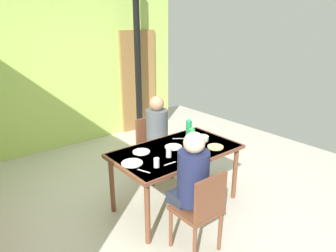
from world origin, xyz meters
TOP-DOWN VIEW (x-y plane):
  - ground_plane at (0.00, 0.00)m, footprint 6.93×6.93m
  - wall_back at (0.00, 2.66)m, footprint 4.77×0.10m
  - door_wooden at (1.59, 2.58)m, footprint 0.80×0.05m
  - stove_pipe_column at (1.41, 2.31)m, footprint 0.12×0.12m
  - dining_table at (0.34, -0.06)m, footprint 1.48×0.85m
  - chair_near_diner at (-0.01, -0.84)m, footprint 0.40×0.40m
  - chair_far_diner at (0.55, 0.72)m, footprint 0.40×0.40m
  - person_near_diner at (-0.01, -0.70)m, footprint 0.30×0.37m
  - person_far_diner at (0.55, 0.58)m, footprint 0.30×0.37m
  - water_bottle_green_near at (0.64, 0.06)m, footprint 0.07×0.07m
  - water_bottle_green_far at (0.53, -0.12)m, footprint 0.07×0.07m
  - serving_bowl_center at (0.78, -0.04)m, footprint 0.17×0.17m
  - dinner_plate_near_left at (-0.26, -0.05)m, footprint 0.23×0.23m
  - dinner_plate_near_right at (0.35, 0.01)m, footprint 0.20×0.20m
  - dinner_plate_far_center at (-0.02, 0.13)m, footprint 0.20×0.20m
  - drinking_glass_by_near_diner at (0.43, -0.41)m, footprint 0.06×0.06m
  - drinking_glass_by_far_diner at (0.14, -0.17)m, footprint 0.06×0.06m
  - drinking_glass_spare_center at (-0.11, -0.28)m, footprint 0.06×0.06m
  - bread_plate_sliced at (0.73, -0.31)m, footprint 0.19×0.19m
  - cutlery_knife_near at (-0.27, -0.27)m, footprint 0.07×0.15m
  - cutlery_fork_near at (0.05, -0.30)m, footprint 0.15×0.02m
  - cutlery_knife_far at (0.58, 0.18)m, footprint 0.13×0.10m

SIDE VIEW (x-z plane):
  - ground_plane at x=0.00m, z-range 0.00..0.00m
  - chair_near_diner at x=-0.01m, z-range 0.06..0.93m
  - chair_far_diner at x=0.55m, z-range 0.06..0.93m
  - dining_table at x=0.34m, z-range 0.30..1.03m
  - cutlery_knife_near at x=-0.27m, z-range 0.74..0.74m
  - cutlery_fork_near at x=0.05m, z-range 0.74..0.74m
  - cutlery_knife_far at x=0.58m, z-range 0.74..0.74m
  - dinner_plate_near_left at x=-0.26m, z-range 0.74..0.75m
  - dinner_plate_near_right at x=0.35m, z-range 0.74..0.75m
  - dinner_plate_far_center at x=-0.02m, z-range 0.74..0.75m
  - bread_plate_sliced at x=0.73m, z-range 0.74..0.76m
  - serving_bowl_center at x=0.78m, z-range 0.74..0.79m
  - person_near_diner at x=-0.01m, z-range 0.40..1.17m
  - person_far_diner at x=0.55m, z-range 0.40..1.17m
  - drinking_glass_spare_center at x=-0.11m, z-range 0.74..0.83m
  - drinking_glass_by_near_diner at x=0.43m, z-range 0.74..0.84m
  - drinking_glass_by_far_diner at x=0.14m, z-range 0.74..0.84m
  - water_bottle_green_far at x=0.53m, z-range 0.73..0.99m
  - water_bottle_green_near at x=0.64m, z-range 0.73..1.02m
  - door_wooden at x=1.59m, z-range 0.00..2.00m
  - wall_back at x=0.00m, z-range 0.00..2.89m
  - stove_pipe_column at x=1.41m, z-range 0.00..2.89m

